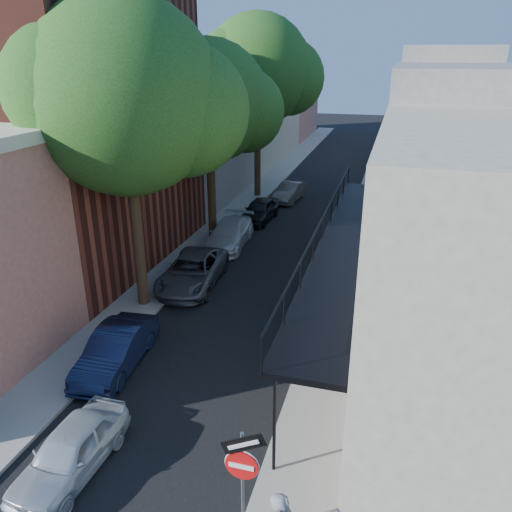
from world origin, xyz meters
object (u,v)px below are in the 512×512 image
Objects in this scene: sign_post at (242,470)px; parked_car_f at (289,192)px; oak_mid at (217,104)px; oak_far at (265,72)px; parked_car_a at (71,451)px; parked_car_b at (116,350)px; parked_car_e at (260,210)px; parked_car_c at (193,271)px; parked_car_d at (229,234)px; oak_near at (140,101)px.

sign_post reaches higher than parked_car_f.
oak_far is at bearing 89.59° from oak_mid.
parked_car_b is (-1.20, 4.13, 0.05)m from parked_car_a.
oak_far is at bearing 166.16° from parked_car_f.
parked_car_b is 20.68m from parked_car_f.
parked_car_b reaches higher than parked_car_a.
parked_car_f is at bearing 91.55° from parked_car_a.
oak_mid is 2.89× the size of parked_car_a.
parked_car_e is at bearing 104.43° from sign_post.
parked_car_c reaches higher than parked_car_b.
parked_car_d is 1.18× the size of parked_car_e.
oak_mid is 2.63× the size of parked_car_e.
oak_near is 10.08m from parked_car_d.
sign_post is 0.26× the size of oak_near.
parked_car_b is at bearing -94.72° from parked_car_c.
parked_car_e is at bearing 82.84° from parked_car_c.
oak_mid reaches higher than parked_car_a.
oak_mid is at bearing 127.09° from parked_car_d.
sign_post is at bearing -54.91° from oak_near.
parked_car_b is at bearing -88.13° from parked_car_e.
parked_car_d reaches higher than parked_car_e.
parked_car_b is at bearing -92.94° from parked_car_d.
oak_mid is at bearing 110.86° from sign_post.
oak_far is 2.60× the size of parked_car_d.
parked_car_a is at bearing -88.51° from parked_car_d.
parked_car_a is 24.78m from parked_car_f.
oak_far is (0.06, 9.04, 1.20)m from oak_mid.
sign_post is 0.62× the size of parked_car_c.
parked_car_a is (2.02, -16.47, -6.45)m from oak_mid.
parked_car_d is at bearing 109.48° from sign_post.
parked_car_f is (0.79, 4.76, -0.04)m from parked_car_e.
oak_near is 17.01m from oak_far.
parked_car_f is (1.20, 20.65, -0.04)m from parked_car_b.
oak_mid is 2.57× the size of parked_car_b.
parked_car_b is 1.02× the size of parked_car_e.
oak_mid is at bearing 90.37° from oak_near.
parked_car_b is 0.82× the size of parked_car_c.
parked_car_d is (-5.76, 16.28, -1.37)m from sign_post.
sign_post is at bearing -73.46° from parked_car_d.
parked_car_e is (0.41, 9.52, -0.01)m from parked_car_c.
parked_car_f is at bearing 100.11° from sign_post.
oak_mid is 10.71m from parked_car_f.
parked_car_e is 4.83m from parked_car_f.
oak_far reaches higher than parked_car_b.
parked_car_c is at bearing 84.96° from parked_car_b.
oak_near reaches higher than parked_car_f.
parked_car_e is at bearing -92.90° from parked_car_f.
parked_car_b is 6.37m from parked_car_c.
parked_car_b is 0.87× the size of parked_car_d.
sign_post is at bearing -73.31° from parked_car_f.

